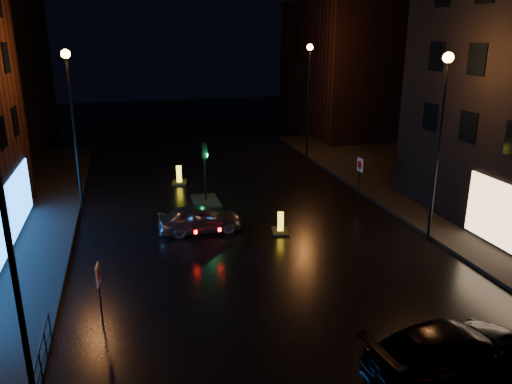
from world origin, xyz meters
TOP-DOWN VIEW (x-y plane):
  - ground at (0.00, 0.00)m, footprint 120.00×120.00m
  - pavement_right at (14.00, 8.00)m, footprint 12.00×44.00m
  - building_far_right at (15.00, 32.00)m, footprint 8.00×14.00m
  - street_lamp_lnear at (-7.80, -2.00)m, footprint 0.44×0.44m
  - street_lamp_lfar at (-7.80, 14.00)m, footprint 0.44×0.44m
  - street_lamp_rnear at (7.80, 6.00)m, footprint 0.44×0.44m
  - street_lamp_rfar at (7.80, 22.00)m, footprint 0.44×0.44m
  - traffic_signal at (-1.20, 14.00)m, footprint 1.40×2.40m
  - guard_railing at (-8.00, -1.00)m, footprint 0.05×6.04m
  - silver_hatchback at (-2.18, 9.75)m, footprint 3.94×1.61m
  - dark_sedan at (2.93, -2.51)m, footprint 5.37×2.71m
  - bollard_near at (1.52, 8.66)m, footprint 0.99×1.29m
  - bollard_far at (-2.22, 18.08)m, footprint 1.12×1.46m
  - road_sign_left at (-6.50, 2.62)m, footprint 0.11×0.52m
  - road_sign_right at (7.47, 12.56)m, footprint 0.11×0.57m

SIDE VIEW (x-z plane):
  - ground at x=0.00m, z-range 0.00..0.00m
  - pavement_right at x=14.00m, z-range 0.00..0.15m
  - bollard_near at x=1.52m, z-range -0.29..0.73m
  - bollard_far at x=-2.22m, z-range -0.32..0.83m
  - traffic_signal at x=-1.20m, z-range -1.22..2.23m
  - silver_hatchback at x=-2.18m, z-range 0.00..1.34m
  - guard_railing at x=-8.00m, z-range 0.24..1.24m
  - dark_sedan at x=2.93m, z-range 0.00..1.50m
  - road_sign_left at x=-6.50m, z-range 0.53..2.67m
  - road_sign_right at x=7.47m, z-range 0.58..2.93m
  - street_lamp_lnear at x=-7.80m, z-range 1.38..9.75m
  - street_lamp_lfar at x=-7.80m, z-range 1.38..9.75m
  - street_lamp_rnear at x=7.80m, z-range 1.38..9.75m
  - street_lamp_rfar at x=7.80m, z-range 1.38..9.75m
  - building_far_right at x=15.00m, z-range 0.00..12.00m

